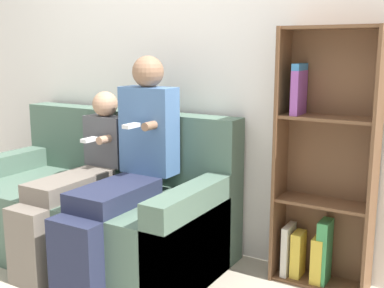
{
  "coord_description": "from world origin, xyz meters",
  "views": [
    {
      "loc": [
        1.73,
        -1.76,
        1.37
      ],
      "look_at": [
        0.32,
        0.61,
        0.82
      ],
      "focal_mm": 45.0,
      "sensor_mm": 36.0,
      "label": 1
    }
  ],
  "objects_px": {
    "child_seated": "(74,179)",
    "bookshelf": "(322,174)",
    "couch": "(97,209)",
    "adult_seated": "(126,166)"
  },
  "relations": [
    {
      "from": "child_seated",
      "to": "bookshelf",
      "type": "bearing_deg",
      "value": 20.54
    },
    {
      "from": "couch",
      "to": "adult_seated",
      "type": "height_order",
      "value": "adult_seated"
    },
    {
      "from": "child_seated",
      "to": "bookshelf",
      "type": "height_order",
      "value": "bookshelf"
    },
    {
      "from": "couch",
      "to": "bookshelf",
      "type": "distance_m",
      "value": 1.48
    },
    {
      "from": "adult_seated",
      "to": "bookshelf",
      "type": "bearing_deg",
      "value": 24.0
    },
    {
      "from": "bookshelf",
      "to": "adult_seated",
      "type": "bearing_deg",
      "value": -156.0
    },
    {
      "from": "bookshelf",
      "to": "child_seated",
      "type": "bearing_deg",
      "value": -159.46
    },
    {
      "from": "couch",
      "to": "adult_seated",
      "type": "relative_size",
      "value": 1.33
    },
    {
      "from": "adult_seated",
      "to": "child_seated",
      "type": "bearing_deg",
      "value": -170.14
    },
    {
      "from": "child_seated",
      "to": "bookshelf",
      "type": "relative_size",
      "value": 0.73
    }
  ]
}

